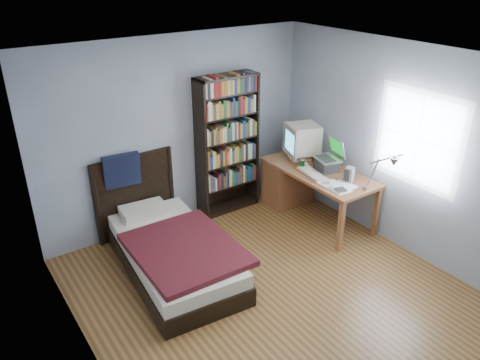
# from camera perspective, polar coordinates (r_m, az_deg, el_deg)

# --- Properties ---
(room) EXTENTS (4.20, 4.24, 2.50)m
(room) POSITION_cam_1_polar(r_m,az_deg,el_deg) (4.56, 5.18, -1.53)
(room) COLOR brown
(room) RESTS_ON ground
(desk) EXTENTS (0.75, 1.63, 0.73)m
(desk) POSITION_cam_1_polar(r_m,az_deg,el_deg) (6.78, 6.78, 0.07)
(desk) COLOR brown
(desk) RESTS_ON floor
(crt_monitor) EXTENTS (0.56, 0.52, 0.51)m
(crt_monitor) POSITION_cam_1_polar(r_m,az_deg,el_deg) (6.58, 7.48, 4.92)
(crt_monitor) COLOR beige
(crt_monitor) RESTS_ON desk
(laptop) EXTENTS (0.41, 0.40, 0.43)m
(laptop) POSITION_cam_1_polar(r_m,az_deg,el_deg) (6.33, 10.62, 2.17)
(laptop) COLOR #2D2D30
(laptop) RESTS_ON desk
(desk_lamp) EXTENTS (0.24, 0.53, 0.63)m
(desk_lamp) POSITION_cam_1_polar(r_m,az_deg,el_deg) (5.45, 17.79, 1.83)
(desk_lamp) COLOR #99999E
(desk_lamp) RESTS_ON desk
(keyboard) EXTENTS (0.27, 0.51, 0.05)m
(keyboard) POSITION_cam_1_polar(r_m,az_deg,el_deg) (6.20, 8.83, 0.75)
(keyboard) COLOR #BAAF9B
(keyboard) RESTS_ON desk
(speaker) EXTENTS (0.12, 0.12, 0.20)m
(speaker) POSITION_cam_1_polar(r_m,az_deg,el_deg) (6.08, 13.20, 0.68)
(speaker) COLOR gray
(speaker) RESTS_ON desk
(soda_can) EXTENTS (0.07, 0.07, 0.12)m
(soda_can) POSITION_cam_1_polar(r_m,az_deg,el_deg) (6.36, 7.58, 1.93)
(soda_can) COLOR #083907
(soda_can) RESTS_ON desk
(mouse) EXTENTS (0.06, 0.11, 0.04)m
(mouse) POSITION_cam_1_polar(r_m,az_deg,el_deg) (6.49, 7.96, 1.98)
(mouse) COLOR silver
(mouse) RESTS_ON desk
(phone_silver) EXTENTS (0.09, 0.10, 0.02)m
(phone_silver) POSITION_cam_1_polar(r_m,az_deg,el_deg) (5.99, 10.41, -0.39)
(phone_silver) COLOR silver
(phone_silver) RESTS_ON desk
(phone_grey) EXTENTS (0.07, 0.09, 0.02)m
(phone_grey) POSITION_cam_1_polar(r_m,az_deg,el_deg) (5.88, 10.98, -0.94)
(phone_grey) COLOR gray
(phone_grey) RESTS_ON desk
(external_drive) EXTENTS (0.14, 0.14, 0.02)m
(external_drive) POSITION_cam_1_polar(r_m,az_deg,el_deg) (5.84, 12.18, -1.23)
(external_drive) COLOR gray
(external_drive) RESTS_ON desk
(bookshelf) EXTENTS (0.87, 0.30, 1.94)m
(bookshelf) POSITION_cam_1_polar(r_m,az_deg,el_deg) (6.44, -1.54, 4.26)
(bookshelf) COLOR black
(bookshelf) RESTS_ON floor
(bed) EXTENTS (1.20, 2.14, 1.16)m
(bed) POSITION_cam_1_polar(r_m,az_deg,el_deg) (5.56, -8.55, -8.18)
(bed) COLOR black
(bed) RESTS_ON floor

